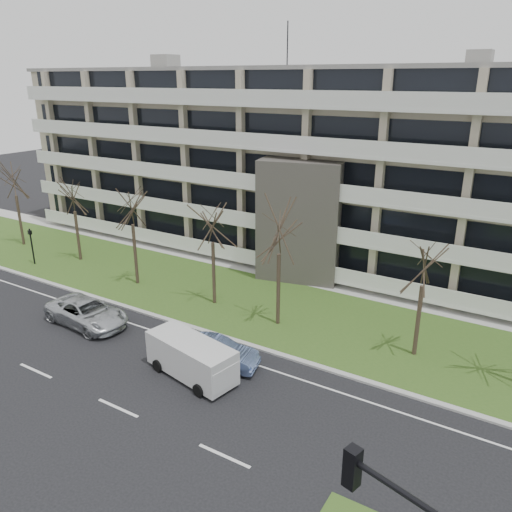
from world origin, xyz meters
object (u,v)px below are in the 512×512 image
Objects in this scene: pedestrian_signal at (31,242)px; white_van at (192,356)px; silver_pickup at (87,312)px; blue_sedan at (215,353)px.

white_van is at bearing -6.76° from pedestrian_signal.
silver_pickup is 9.23m from white_van.
pedestrian_signal is at bearing 64.70° from blue_sedan.
pedestrian_signal is at bearing 175.24° from white_van.
pedestrian_signal is at bearing 71.37° from silver_pickup.
white_van is 22.07m from pedestrian_signal.
silver_pickup is 1.25× the size of blue_sedan.
silver_pickup is at bearing -13.09° from pedestrian_signal.
blue_sedan is (9.57, 0.28, -0.04)m from silver_pickup.
white_van is at bearing -93.35° from silver_pickup.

